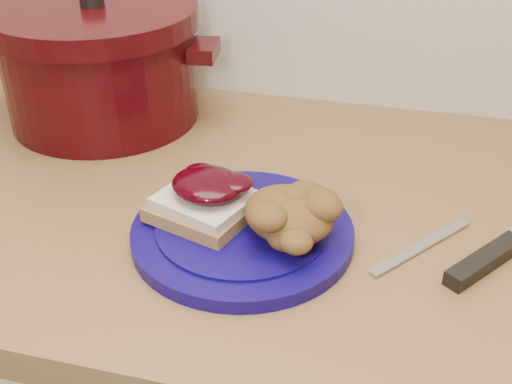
% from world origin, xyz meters
% --- Properties ---
extents(plate, '(0.32, 0.32, 0.02)m').
position_xyz_m(plate, '(-0.02, 1.41, 0.91)').
color(plate, '#0E0654').
rests_on(plate, wood_countertop).
extents(sandwich, '(0.12, 0.12, 0.05)m').
position_xyz_m(sandwich, '(-0.06, 1.42, 0.94)').
color(sandwich, olive).
rests_on(sandwich, plate).
extents(stuffing_mound, '(0.12, 0.12, 0.05)m').
position_xyz_m(stuffing_mound, '(0.03, 1.41, 0.94)').
color(stuffing_mound, brown).
rests_on(stuffing_mound, plate).
extents(chef_knife, '(0.20, 0.25, 0.02)m').
position_xyz_m(chef_knife, '(0.26, 1.46, 0.91)').
color(chef_knife, black).
rests_on(chef_knife, wood_countertop).
extents(butter_knife, '(0.10, 0.13, 0.00)m').
position_xyz_m(butter_knife, '(0.17, 1.44, 0.90)').
color(butter_knife, silver).
rests_on(butter_knife, wood_countertop).
extents(dutch_oven, '(0.35, 0.32, 0.18)m').
position_xyz_m(dutch_oven, '(-0.30, 1.66, 0.98)').
color(dutch_oven, '#310408').
rests_on(dutch_oven, wood_countertop).
extents(pepper_grinder, '(0.08, 0.08, 0.14)m').
position_xyz_m(pepper_grinder, '(-0.32, 1.72, 0.97)').
color(pepper_grinder, black).
rests_on(pepper_grinder, wood_countertop).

